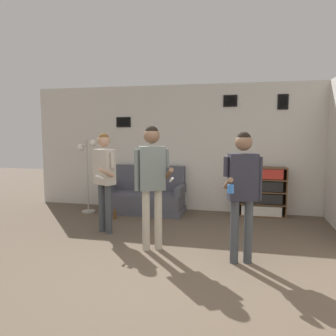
{
  "coord_description": "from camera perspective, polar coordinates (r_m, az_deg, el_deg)",
  "views": [
    {
      "loc": [
        0.91,
        -3.22,
        1.72
      ],
      "look_at": [
        -0.24,
        1.88,
        1.13
      ],
      "focal_mm": 35.0,
      "sensor_mm": 36.0,
      "label": 1
    }
  ],
  "objects": [
    {
      "name": "ground_plane",
      "position": [
        3.76,
        -2.94,
        -20.75
      ],
      "size": [
        20.0,
        20.0,
        0.0
      ],
      "primitive_type": "plane",
      "color": "brown"
    },
    {
      "name": "wall_back",
      "position": [
        7.08,
        5.32,
        3.47
      ],
      "size": [
        7.5,
        0.08,
        2.7
      ],
      "color": "beige",
      "rests_on": "ground_plane"
    },
    {
      "name": "couch",
      "position": [
        7.03,
        -3.96,
        -5.12
      ],
      "size": [
        1.67,
        0.8,
        0.97
      ],
      "color": "#4C4C56",
      "rests_on": "ground_plane"
    },
    {
      "name": "bookshelf",
      "position": [
        6.91,
        15.99,
        -3.98
      ],
      "size": [
        0.96,
        0.3,
        1.0
      ],
      "color": "brown",
      "rests_on": "ground_plane"
    },
    {
      "name": "floor_lamp",
      "position": [
        7.07,
        -13.89,
        0.76
      ],
      "size": [
        0.43,
        0.28,
        1.55
      ],
      "color": "#ADA89E",
      "rests_on": "ground_plane"
    },
    {
      "name": "person_player_foreground_left",
      "position": [
        5.57,
        -11.04,
        -0.68
      ],
      "size": [
        0.45,
        0.59,
        1.69
      ],
      "color": "#3D4247",
      "rests_on": "ground_plane"
    },
    {
      "name": "person_player_foreground_center",
      "position": [
        4.65,
        -2.82,
        -0.98
      ],
      "size": [
        0.6,
        0.41,
        1.79
      ],
      "color": "#B7AD99",
      "rests_on": "ground_plane"
    },
    {
      "name": "person_watcher_holding_cup",
      "position": [
        4.28,
        12.87,
        -2.62
      ],
      "size": [
        0.49,
        0.5,
        1.71
      ],
      "color": "#3D4247",
      "rests_on": "ground_plane"
    },
    {
      "name": "bottle_on_floor",
      "position": [
        6.55,
        -9.24,
        -8.0
      ],
      "size": [
        0.07,
        0.07,
        0.24
      ],
      "color": "brown",
      "rests_on": "ground_plane"
    }
  ]
}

